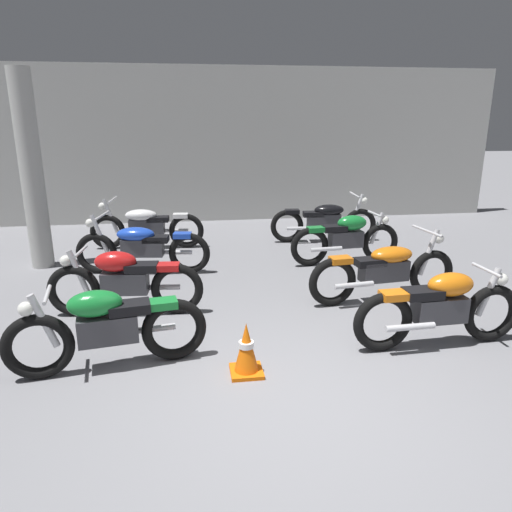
{
  "coord_description": "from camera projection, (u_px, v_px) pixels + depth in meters",
  "views": [
    {
      "loc": [
        -0.92,
        -3.59,
        2.44
      ],
      "look_at": [
        0.0,
        2.78,
        0.55
      ],
      "focal_mm": 33.14,
      "sensor_mm": 36.0,
      "label": 1
    }
  ],
  "objects": [
    {
      "name": "support_pillar",
      "position": [
        32.0,
        172.0,
        7.64
      ],
      "size": [
        0.36,
        0.36,
        3.2
      ],
      "primitive_type": "cylinder",
      "color": "#B2B2AD",
      "rests_on": "ground"
    },
    {
      "name": "ground_plane",
      "position": [
        301.0,
        401.0,
        4.23
      ],
      "size": [
        60.0,
        60.0,
        0.0
      ],
      "primitive_type": "plane",
      "color": "gray"
    },
    {
      "name": "motorcycle_right_row_3",
      "position": [
        324.0,
        220.0,
        9.56
      ],
      "size": [
        2.17,
        0.68,
        0.97
      ],
      "color": "black",
      "rests_on": "ground"
    },
    {
      "name": "motorcycle_left_row_0",
      "position": [
        107.0,
        327.0,
        4.66
      ],
      "size": [
        1.96,
        0.59,
        0.88
      ],
      "color": "black",
      "rests_on": "ground"
    },
    {
      "name": "motorcycle_right_row_2",
      "position": [
        346.0,
        238.0,
        8.11
      ],
      "size": [
        1.97,
        0.5,
        0.88
      ],
      "color": "black",
      "rests_on": "ground"
    },
    {
      "name": "back_wall",
      "position": [
        225.0,
        145.0,
        11.3
      ],
      "size": [
        13.42,
        0.24,
        3.6
      ],
      "primitive_type": "cube",
      "color": "#B2B2AD",
      "rests_on": "ground"
    },
    {
      "name": "motorcycle_left_row_1",
      "position": [
        124.0,
        281.0,
        5.97
      ],
      "size": [
        1.97,
        0.48,
        0.88
      ],
      "color": "black",
      "rests_on": "ground"
    },
    {
      "name": "motorcycle_right_row_1",
      "position": [
        385.0,
        269.0,
        6.44
      ],
      "size": [
        2.17,
        0.68,
        0.97
      ],
      "color": "black",
      "rests_on": "ground"
    },
    {
      "name": "motorcycle_left_row_2",
      "position": [
        142.0,
        246.0,
        7.6
      ],
      "size": [
        2.16,
        0.68,
        0.97
      ],
      "color": "black",
      "rests_on": "ground"
    },
    {
      "name": "traffic_cone",
      "position": [
        246.0,
        350.0,
        4.62
      ],
      "size": [
        0.32,
        0.32,
        0.54
      ],
      "color": "orange",
      "rests_on": "ground"
    },
    {
      "name": "motorcycle_left_row_3",
      "position": [
        146.0,
        225.0,
        9.07
      ],
      "size": [
        2.17,
        0.68,
        0.97
      ],
      "color": "black",
      "rests_on": "ground"
    },
    {
      "name": "motorcycle_right_row_0",
      "position": [
        440.0,
        307.0,
        5.14
      ],
      "size": [
        1.97,
        0.48,
        0.88
      ],
      "color": "black",
      "rests_on": "ground"
    }
  ]
}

